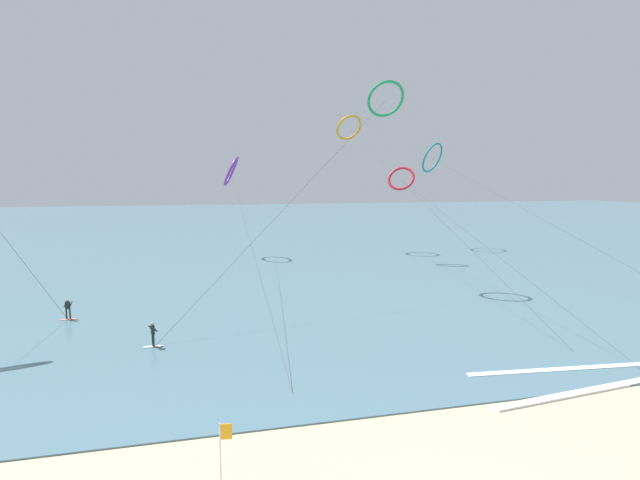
{
  "coord_description": "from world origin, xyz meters",
  "views": [
    {
      "loc": [
        -8.29,
        -11.84,
        11.21
      ],
      "look_at": [
        0.0,
        23.27,
        6.64
      ],
      "focal_mm": 26.6,
      "sensor_mm": 36.0,
      "label": 1
    }
  ],
  "objects_px": {
    "surfer_coral": "(68,310)",
    "kite_amber": "(349,128)",
    "kite_violet": "(231,171)",
    "beach_flag": "(223,444)",
    "kite_crimson": "(401,179)",
    "kite_emerald": "(385,99)",
    "surfer_ivory": "(153,336)",
    "kite_teal": "(433,158)"
  },
  "relations": [
    {
      "from": "kite_crimson",
      "to": "beach_flag",
      "type": "distance_m",
      "value": 51.86
    },
    {
      "from": "kite_emerald",
      "to": "kite_teal",
      "type": "xyz_separation_m",
      "value": [
        18.17,
        25.3,
        -4.73
      ]
    },
    {
      "from": "surfer_ivory",
      "to": "kite_crimson",
      "type": "bearing_deg",
      "value": 114.86
    },
    {
      "from": "kite_crimson",
      "to": "kite_violet",
      "type": "relative_size",
      "value": 0.82
    },
    {
      "from": "surfer_coral",
      "to": "kite_amber",
      "type": "height_order",
      "value": "kite_amber"
    },
    {
      "from": "surfer_coral",
      "to": "kite_teal",
      "type": "bearing_deg",
      "value": -135.07
    },
    {
      "from": "kite_crimson",
      "to": "kite_violet",
      "type": "distance_m",
      "value": 24.62
    },
    {
      "from": "surfer_coral",
      "to": "beach_flag",
      "type": "bearing_deg",
      "value": 126.09
    },
    {
      "from": "kite_emerald",
      "to": "beach_flag",
      "type": "height_order",
      "value": "kite_emerald"
    },
    {
      "from": "kite_amber",
      "to": "kite_crimson",
      "type": "bearing_deg",
      "value": 89.14
    },
    {
      "from": "surfer_ivory",
      "to": "beach_flag",
      "type": "distance_m",
      "value": 16.4
    },
    {
      "from": "surfer_coral",
      "to": "kite_amber",
      "type": "bearing_deg",
      "value": -124.59
    },
    {
      "from": "kite_emerald",
      "to": "kite_teal",
      "type": "height_order",
      "value": "kite_emerald"
    },
    {
      "from": "kite_crimson",
      "to": "kite_emerald",
      "type": "height_order",
      "value": "kite_emerald"
    },
    {
      "from": "kite_amber",
      "to": "surfer_ivory",
      "type": "bearing_deg",
      "value": 41.91
    },
    {
      "from": "kite_violet",
      "to": "kite_crimson",
      "type": "bearing_deg",
      "value": 73.19
    },
    {
      "from": "beach_flag",
      "to": "kite_amber",
      "type": "bearing_deg",
      "value": 69.05
    },
    {
      "from": "surfer_coral",
      "to": "kite_emerald",
      "type": "relative_size",
      "value": 0.07
    },
    {
      "from": "surfer_ivory",
      "to": "kite_teal",
      "type": "xyz_separation_m",
      "value": [
        40.39,
        40.82,
        14.05
      ]
    },
    {
      "from": "kite_emerald",
      "to": "surfer_coral",
      "type": "bearing_deg",
      "value": 10.28
    },
    {
      "from": "surfer_ivory",
      "to": "beach_flag",
      "type": "height_order",
      "value": "beach_flag"
    },
    {
      "from": "surfer_ivory",
      "to": "kite_teal",
      "type": "relative_size",
      "value": 0.03
    },
    {
      "from": "kite_amber",
      "to": "beach_flag",
      "type": "distance_m",
      "value": 63.85
    },
    {
      "from": "surfer_coral",
      "to": "beach_flag",
      "type": "distance_m",
      "value": 26.65
    },
    {
      "from": "surfer_ivory",
      "to": "kite_emerald",
      "type": "distance_m",
      "value": 32.98
    },
    {
      "from": "kite_amber",
      "to": "kite_emerald",
      "type": "xyz_separation_m",
      "value": [
        -3.84,
        -25.88,
        0.12
      ]
    },
    {
      "from": "surfer_coral",
      "to": "beach_flag",
      "type": "relative_size",
      "value": 0.69
    },
    {
      "from": "kite_amber",
      "to": "kite_emerald",
      "type": "relative_size",
      "value": 2.09
    },
    {
      "from": "kite_violet",
      "to": "beach_flag",
      "type": "relative_size",
      "value": 20.58
    },
    {
      "from": "kite_violet",
      "to": "beach_flag",
      "type": "height_order",
      "value": "kite_violet"
    },
    {
      "from": "surfer_ivory",
      "to": "kite_violet",
      "type": "xyz_separation_m",
      "value": [
        7.28,
        38.63,
        11.65
      ]
    },
    {
      "from": "surfer_ivory",
      "to": "kite_violet",
      "type": "relative_size",
      "value": 0.03
    },
    {
      "from": "kite_emerald",
      "to": "kite_violet",
      "type": "bearing_deg",
      "value": -60.77
    },
    {
      "from": "kite_violet",
      "to": "kite_emerald",
      "type": "bearing_deg",
      "value": 41.0
    },
    {
      "from": "kite_crimson",
      "to": "kite_teal",
      "type": "height_order",
      "value": "kite_teal"
    },
    {
      "from": "kite_emerald",
      "to": "beach_flag",
      "type": "xyz_separation_m",
      "value": [
        -18.08,
        -31.37,
        -17.95
      ]
    },
    {
      "from": "kite_emerald",
      "to": "beach_flag",
      "type": "relative_size",
      "value": 9.92
    },
    {
      "from": "kite_crimson",
      "to": "kite_teal",
      "type": "relative_size",
      "value": 0.78
    },
    {
      "from": "kite_violet",
      "to": "kite_teal",
      "type": "relative_size",
      "value": 0.94
    },
    {
      "from": "surfer_ivory",
      "to": "surfer_coral",
      "type": "relative_size",
      "value": 1.0
    },
    {
      "from": "kite_crimson",
      "to": "surfer_ivory",
      "type": "bearing_deg",
      "value": -99.19
    },
    {
      "from": "kite_crimson",
      "to": "beach_flag",
      "type": "relative_size",
      "value": 16.94
    }
  ]
}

